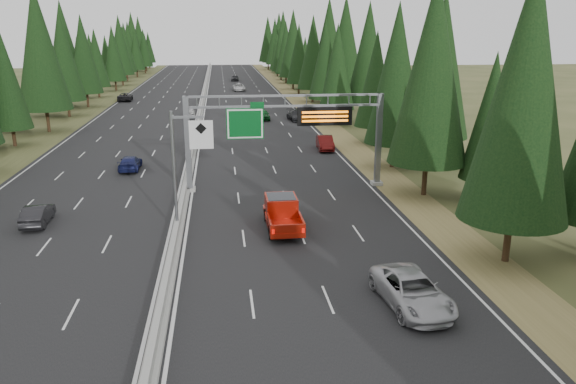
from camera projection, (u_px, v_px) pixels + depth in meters
name	position (u px, v px, depth m)	size (l,w,h in m)	color
road	(201.00, 114.00, 89.27)	(32.00, 260.00, 0.08)	black
shoulder_right	(311.00, 112.00, 91.35)	(3.60, 260.00, 0.06)	olive
shoulder_left	(85.00, 116.00, 87.20)	(3.60, 260.00, 0.06)	#38431F
median_barrier	(201.00, 111.00, 89.17)	(0.70, 260.00, 0.85)	gray
sign_gantry	(293.00, 127.00, 45.84)	(16.75, 0.98, 7.80)	slate
hov_sign_pole	(183.00, 164.00, 35.57)	(2.80, 0.50, 8.00)	slate
tree_row_right	(357.00, 55.00, 76.85)	(12.45, 244.82, 18.94)	black
tree_row_left	(32.00, 59.00, 74.91)	(11.37, 243.98, 18.60)	black
silver_minivan	(412.00, 291.00, 26.87)	(2.61, 5.66, 1.57)	#A8A7AC
red_pickup	(282.00, 211.00, 37.77)	(2.19, 6.12, 1.99)	black
car_ahead_green	(263.00, 114.00, 83.03)	(1.79, 4.46, 1.52)	#114E1E
car_ahead_dkred	(325.00, 143.00, 62.15)	(1.63, 4.66, 1.54)	#540D0C
car_ahead_dkgrey	(296.00, 115.00, 82.27)	(2.08, 5.12, 1.49)	black
car_ahead_white	(239.00, 87.00, 122.27)	(2.49, 5.40, 1.50)	silver
car_ahead_far	(235.00, 78.00, 146.05)	(1.81, 4.49, 1.53)	black
car_onc_near	(38.00, 214.00, 38.33)	(1.46, 4.20, 1.38)	black
car_onc_blue	(130.00, 163.00, 53.25)	(1.84, 4.54, 1.32)	#171C51
car_onc_white	(190.00, 113.00, 85.38)	(1.67, 4.16, 1.42)	#B3B3B3
car_onc_far	(125.00, 97.00, 105.02)	(2.53, 5.48, 1.52)	black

